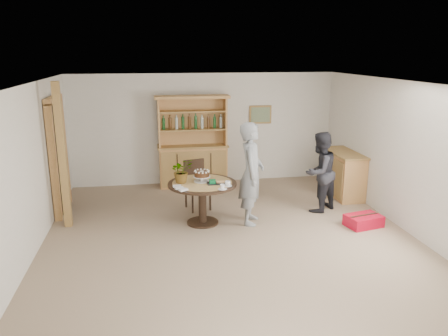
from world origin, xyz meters
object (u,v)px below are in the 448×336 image
adult_person (320,172)px  teen_boy (251,174)px  dining_table (202,191)px  red_suitcase (364,221)px  dining_chair (196,181)px  sideboard (343,174)px  hutch (193,156)px

adult_person → teen_boy: bearing=-18.2°
teen_boy → dining_table: bearing=100.2°
dining_table → red_suitcase: bearing=-12.5°
dining_table → red_suitcase: (2.76, -0.61, -0.50)m
dining_chair → teen_boy: 1.32m
adult_person → dining_table: bearing=-26.1°
sideboard → dining_table: size_ratio=1.05×
sideboard → adult_person: 1.20m
hutch → sideboard: (3.04, -1.24, -0.22)m
sideboard → teen_boy: size_ratio=0.70×
hutch → dining_chair: 1.49m
hutch → red_suitcase: size_ratio=3.04×
red_suitcase → adult_person: bearing=106.8°
dining_chair → hutch: bearing=71.0°
hutch → sideboard: bearing=-22.2°
adult_person → red_suitcase: 1.21m
dining_chair → sideboard: bearing=-11.2°
hutch → dining_table: size_ratio=1.70×
adult_person → dining_chair: bearing=-46.7°
adult_person → red_suitcase: size_ratio=2.28×
dining_table → dining_chair: size_ratio=1.27×
sideboard → teen_boy: teen_boy is taller
dining_table → adult_person: size_ratio=0.78×
hutch → adult_person: bearing=-42.9°
dining_table → red_suitcase: dining_table is taller
red_suitcase → teen_boy: bearing=152.6°
dining_chair → red_suitcase: dining_chair is taller
teen_boy → dining_chair: bearing=60.1°
hutch → sideboard: 3.29m
hutch → teen_boy: bearing=-72.0°
teen_boy → red_suitcase: teen_boy is taller
sideboard → dining_chair: dining_chair is taller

